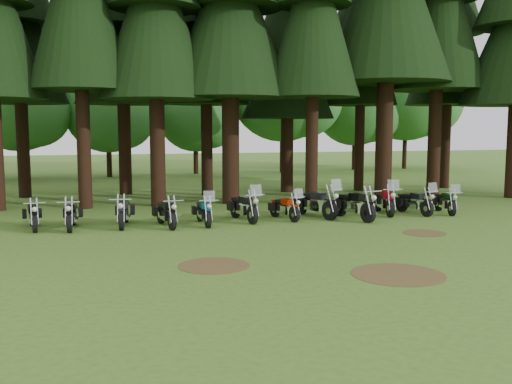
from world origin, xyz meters
TOP-DOWN VIEW (x-y plane):
  - ground at (0.00, 0.00)m, footprint 120.00×120.00m
  - pine_back_2 at (-4.38, 14.40)m, footprint 4.85×4.85m
  - pine_back_3 at (-0.37, 12.94)m, footprint 4.35×4.35m
  - pine_back_4 at (4.04, 13.25)m, footprint 4.94×4.94m
  - pine_back_5 at (8.07, 12.86)m, footprint 3.94×3.94m
  - pine_back_6 at (13.36, 12.79)m, footprint 4.59×4.59m
  - decid_2 at (-10.43, 24.78)m, footprint 6.72×6.53m
  - decid_3 at (-4.71, 25.13)m, footprint 6.12×5.95m
  - decid_4 at (1.58, 26.32)m, footprint 5.93×5.76m
  - decid_5 at (8.29, 25.71)m, footprint 8.45×8.21m
  - decid_6 at (14.85, 27.01)m, footprint 7.06×6.86m
  - decid_7 at (19.46, 26.83)m, footprint 8.44×8.20m
  - dirt_patch_0 at (-3.00, -2.00)m, footprint 1.80×1.80m
  - dirt_patch_1 at (4.50, 0.50)m, footprint 1.40×1.40m
  - dirt_patch_2 at (1.00, -4.00)m, footprint 2.20×2.20m
  - motorcycle_0 at (-7.91, 4.74)m, footprint 0.47×2.10m
  - motorcycle_1 at (-6.65, 4.45)m, footprint 0.34×2.19m
  - motorcycle_2 at (-4.92, 4.48)m, footprint 0.44×2.25m
  - motorcycle_3 at (-3.49, 4.02)m, footprint 0.45×2.14m
  - motorcycle_4 at (-2.16, 4.05)m, footprint 0.39×2.09m
  - motorcycle_5 at (-0.59, 4.46)m, footprint 0.66×2.31m
  - motorcycle_6 at (0.96, 4.35)m, footprint 0.71×2.00m
  - motorcycle_7 at (2.25, 4.56)m, footprint 1.15×2.43m
  - motorcycle_8 at (3.46, 3.71)m, footprint 0.65×2.44m
  - motorcycle_9 at (5.21, 4.59)m, footprint 0.73×2.36m
  - motorcycle_10 at (6.36, 4.26)m, footprint 0.64×2.15m
  - motorcycle_11 at (7.69, 4.12)m, footprint 0.67×2.03m

SIDE VIEW (x-z plane):
  - ground at x=0.00m, z-range 0.00..0.00m
  - dirt_patch_0 at x=-3.00m, z-range 0.00..0.01m
  - dirt_patch_1 at x=4.50m, z-range 0.00..0.01m
  - dirt_patch_2 at x=1.00m, z-range 0.00..0.01m
  - motorcycle_6 at x=0.96m, z-range -0.21..1.05m
  - motorcycle_11 at x=7.69m, z-range -0.21..1.07m
  - motorcycle_0 at x=-7.91m, z-range 0.01..0.86m
  - motorcycle_4 at x=-2.16m, z-range -0.22..1.10m
  - motorcycle_3 at x=-3.49m, z-range 0.01..0.88m
  - motorcycle_10 at x=6.36m, z-range -0.22..1.13m
  - motorcycle_1 at x=-6.65m, z-range 0.01..0.90m
  - motorcycle_2 at x=-4.92m, z-range 0.01..0.93m
  - motorcycle_5 at x=-0.59m, z-range -0.24..1.21m
  - motorcycle_9 at x=5.21m, z-range -0.25..1.24m
  - motorcycle_8 at x=3.46m, z-range 0.01..1.01m
  - motorcycle_7 at x=2.25m, z-range -0.26..1.31m
  - decid_4 at x=1.58m, z-range 0.67..8.07m
  - decid_3 at x=-4.71m, z-range 0.69..8.34m
  - decid_2 at x=-10.43m, z-range 0.76..9.15m
  - decid_6 at x=14.85m, z-range 0.79..9.61m
  - decid_7 at x=19.46m, z-range 0.95..11.50m
  - decid_5 at x=8.29m, z-range 0.95..11.51m
  - pine_back_4 at x=4.04m, z-range 1.36..15.14m
  - pine_back_3 at x=-0.37m, z-range 1.60..17.80m
  - pine_back_2 at x=-4.38m, z-range 1.61..17.91m
  - pine_back_5 at x=8.07m, z-range 1.61..17.94m
  - pine_back_6 at x=13.36m, z-range 1.64..18.22m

